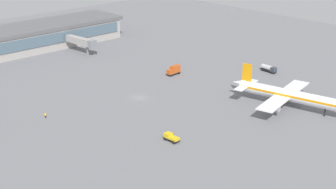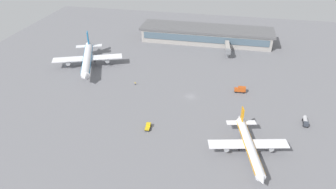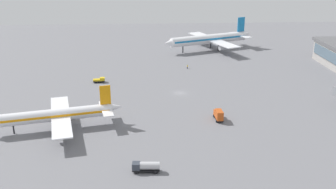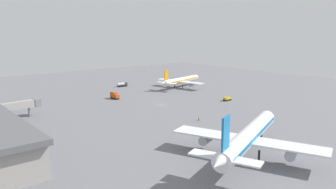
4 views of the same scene
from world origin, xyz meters
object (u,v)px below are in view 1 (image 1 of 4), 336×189
(ground_crew_worker, at_px, (45,115))
(pushback_tractor, at_px, (171,137))
(airplane_at_gate, at_px, (288,95))
(fuel_truck, at_px, (269,68))
(catering_truck, at_px, (174,70))

(ground_crew_worker, bearing_deg, pushback_tractor, -134.56)
(airplane_at_gate, relative_size, pushback_tractor, 8.50)
(pushback_tractor, xyz_separation_m, ground_crew_worker, (16.79, -36.05, -0.12))
(airplane_at_gate, relative_size, fuel_truck, 5.95)
(ground_crew_worker, bearing_deg, fuel_truck, -82.11)
(pushback_tractor, xyz_separation_m, fuel_truck, (-66.97, -17.36, 0.42))
(fuel_truck, xyz_separation_m, ground_crew_worker, (83.75, -18.69, -0.54))
(fuel_truck, relative_size, catering_truck, 1.13)
(airplane_at_gate, bearing_deg, ground_crew_worker, -139.30)
(pushback_tractor, xyz_separation_m, catering_truck, (-38.69, -39.43, 0.73))
(fuel_truck, bearing_deg, ground_crew_worker, -98.53)
(fuel_truck, distance_m, ground_crew_worker, 85.82)
(pushback_tractor, height_order, catering_truck, catering_truck)
(pushback_tractor, bearing_deg, ground_crew_worker, 22.03)
(catering_truck, bearing_deg, fuel_truck, 139.73)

